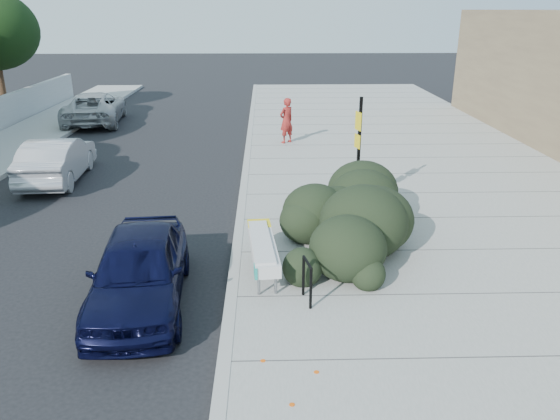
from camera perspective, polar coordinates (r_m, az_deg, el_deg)
The scene contains 11 objects.
ground at distance 10.50m, azimuth -5.09°, elevation -9.74°, with size 120.00×120.00×0.00m, color black.
sidewalk_near at distance 15.78m, azimuth 16.73°, elevation 0.33°, with size 11.20×50.00×0.15m, color gray.
curb_near at distance 15.00m, azimuth -4.04°, elevation 0.18°, with size 0.22×50.00×0.17m, color #9E9E99.
bench at distance 11.04m, azimuth -1.81°, elevation -3.87°, with size 0.69×2.45×0.72m.
bike_rack at distance 10.02m, azimuth 2.85°, elevation -7.04°, with size 0.15×0.56×0.82m.
sign_post at distance 14.68m, azimuth 8.19°, elevation 6.62°, with size 0.15×0.33×2.96m.
hedge at distance 12.44m, azimuth 6.53°, elevation 0.28°, with size 2.28×4.57×1.71m, color black.
sedan_navy at distance 10.48m, azimuth -14.50°, elevation -6.07°, with size 1.66×4.14×1.41m, color black.
wagon_silver at distance 18.89m, azimuth -22.29°, elevation 4.91°, with size 1.49×4.26×1.40m, color #B3B2B7.
suv_silver at distance 28.06m, azimuth -18.78°, elevation 10.09°, with size 2.46×5.33×1.48m, color #A5A7AA.
pedestrian at distance 21.93m, azimuth 0.68°, elevation 9.33°, with size 0.65×0.43×1.78m, color maroon.
Camera 1 is at (0.67, -9.06, 5.26)m, focal length 35.00 mm.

